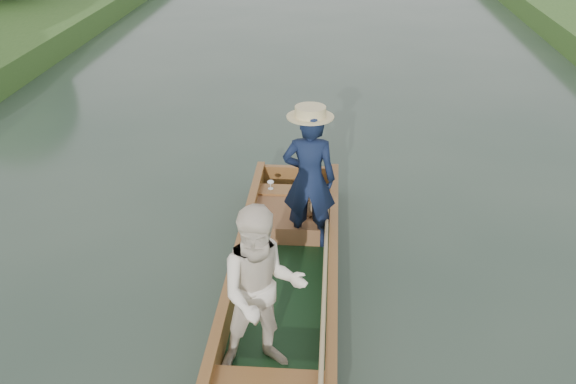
{
  "coord_description": "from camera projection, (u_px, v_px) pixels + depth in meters",
  "views": [
    {
      "loc": [
        0.45,
        -5.58,
        4.1
      ],
      "look_at": [
        0.0,
        0.6,
        0.95
      ],
      "focal_mm": 40.0,
      "sensor_mm": 36.0,
      "label": 1
    }
  ],
  "objects": [
    {
      "name": "ground",
      "position": [
        284.0,
        297.0,
        6.85
      ],
      "size": [
        120.0,
        120.0,
        0.0
      ],
      "primitive_type": "plane",
      "color": "#283D30",
      "rests_on": "ground"
    },
    {
      "name": "punt",
      "position": [
        284.0,
        256.0,
        6.51
      ],
      "size": [
        1.12,
        5.0,
        1.77
      ],
      "color": "black",
      "rests_on": "ground"
    }
  ]
}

